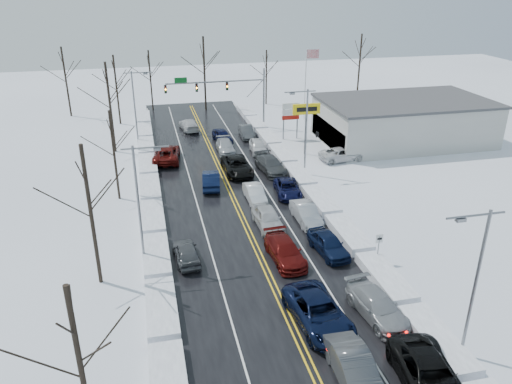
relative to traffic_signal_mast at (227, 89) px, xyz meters
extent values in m
plane|color=white|center=(-3.45, -27.99, -5.48)|extent=(160.00, 160.00, 0.00)
cube|color=black|center=(-3.45, -25.99, -5.47)|extent=(14.00, 84.00, 0.01)
cube|color=white|center=(-11.05, -25.99, -5.48)|extent=(1.90, 72.00, 0.72)
cube|color=white|center=(4.15, -25.99, -5.48)|extent=(1.90, 72.00, 0.72)
cylinder|color=slate|center=(5.05, 0.01, -1.48)|extent=(0.24, 0.24, 8.00)
cylinder|color=slate|center=(-1.45, 0.01, 1.02)|extent=(13.00, 0.18, 0.18)
cylinder|color=slate|center=(3.85, 0.01, -0.08)|extent=(2.33, 0.10, 2.33)
cube|color=#0C591E|center=(-5.95, 0.01, 1.42)|extent=(1.60, 0.08, 0.70)
cube|color=black|center=(0.05, 0.01, 0.37)|extent=(0.32, 0.25, 1.05)
sphere|color=#3F0705|center=(0.05, -0.15, 0.67)|extent=(0.20, 0.20, 0.20)
sphere|color=orange|center=(0.05, -0.15, 0.37)|extent=(0.22, 0.22, 0.22)
sphere|color=black|center=(0.05, -0.15, 0.07)|extent=(0.20, 0.20, 0.20)
cube|color=black|center=(-3.95, 0.01, 0.37)|extent=(0.32, 0.25, 1.05)
sphere|color=#3F0705|center=(-3.95, -0.15, 0.67)|extent=(0.20, 0.20, 0.20)
sphere|color=orange|center=(-3.95, -0.15, 0.37)|extent=(0.22, 0.22, 0.22)
sphere|color=black|center=(-3.95, -0.15, 0.07)|extent=(0.20, 0.20, 0.20)
cube|color=black|center=(-7.95, 0.01, 0.37)|extent=(0.32, 0.25, 1.05)
sphere|color=#3F0705|center=(-7.95, -0.15, 0.67)|extent=(0.20, 0.20, 0.20)
sphere|color=orange|center=(-7.95, -0.15, 0.37)|extent=(0.22, 0.22, 0.22)
sphere|color=black|center=(-7.95, -0.15, 0.07)|extent=(0.20, 0.20, 0.20)
cylinder|color=slate|center=(7.05, -11.99, -2.68)|extent=(0.20, 0.20, 5.60)
cube|color=yellow|center=(7.05, -11.99, -0.08)|extent=(3.20, 0.30, 1.20)
cube|color=black|center=(7.05, -12.16, -0.08)|extent=(2.40, 0.04, 0.50)
cylinder|color=slate|center=(6.15, -5.99, -3.48)|extent=(0.16, 0.16, 4.00)
cylinder|color=slate|center=(7.95, -5.99, -3.48)|extent=(0.16, 0.16, 4.00)
cube|color=white|center=(7.05, -5.99, -1.18)|extent=(2.20, 0.22, 0.70)
cube|color=white|center=(7.05, -5.99, -1.98)|extent=(2.20, 0.22, 0.70)
cube|color=#9F140C|center=(7.05, -5.99, -2.68)|extent=(2.20, 0.22, 0.50)
cylinder|color=slate|center=(4.75, -35.99, -4.38)|extent=(0.08, 0.08, 2.20)
cube|color=white|center=(4.75, -35.99, -3.48)|extent=(0.55, 0.05, 0.70)
cube|color=black|center=(4.75, -36.03, -3.48)|extent=(0.35, 0.02, 0.15)
cylinder|color=silver|center=(11.55, 2.01, -0.48)|extent=(0.14, 0.14, 10.00)
cube|color=#B8B8B3|center=(20.55, -9.99, -2.98)|extent=(20.00, 12.00, 5.00)
cube|color=#262628|center=(10.60, -9.99, -3.88)|extent=(0.10, 11.00, 2.80)
cube|color=#3F3F42|center=(20.55, -9.99, -0.33)|extent=(20.40, 12.40, 0.30)
cylinder|color=slate|center=(5.05, -45.99, -0.98)|extent=(0.18, 0.18, 9.00)
cylinder|color=slate|center=(4.25, -45.99, 3.32)|extent=(3.20, 0.12, 0.12)
cube|color=slate|center=(3.45, -45.99, 3.17)|extent=(0.50, 0.25, 0.18)
cylinder|color=slate|center=(5.05, -17.99, -0.98)|extent=(0.18, 0.18, 9.00)
cylinder|color=slate|center=(4.25, -17.99, 3.32)|extent=(3.20, 0.12, 0.12)
cube|color=slate|center=(3.45, -17.99, 3.17)|extent=(0.50, 0.25, 0.18)
cylinder|color=slate|center=(-11.95, -31.99, -0.98)|extent=(0.18, 0.18, 9.00)
cylinder|color=slate|center=(-11.15, -31.99, 3.32)|extent=(3.20, 0.12, 0.12)
cube|color=slate|center=(-10.35, -31.99, 3.17)|extent=(0.50, 0.25, 0.18)
cylinder|color=slate|center=(-11.95, -3.99, -0.98)|extent=(0.18, 0.18, 9.00)
cylinder|color=slate|center=(-11.15, -3.99, 3.32)|extent=(3.20, 0.12, 0.12)
cube|color=slate|center=(-10.35, -3.99, 3.17)|extent=(0.50, 0.25, 0.18)
cylinder|color=#2D231C|center=(-14.45, -47.99, -0.98)|extent=(0.24, 0.24, 9.00)
cylinder|color=#2D231C|center=(-14.95, -33.99, -0.48)|extent=(0.27, 0.27, 10.00)
cylinder|color=#2D231C|center=(-13.95, -19.99, -1.23)|extent=(0.23, 0.23, 8.50)
cylinder|color=#2D231C|center=(-14.65, -5.99, -0.23)|extent=(0.28, 0.28, 10.50)
cylinder|color=#2D231C|center=(-14.25, 6.01, -0.73)|extent=(0.25, 0.25, 9.50)
cylinder|color=#2D231C|center=(-21.45, 12.01, -0.48)|extent=(0.27, 0.27, 10.00)
cylinder|color=#2D231C|center=(-9.45, 13.01, -0.98)|extent=(0.24, 0.24, 9.00)
cylinder|color=#2D231C|center=(-1.45, 11.01, 0.02)|extent=(0.29, 0.29, 11.00)
cylinder|color=#2D231C|center=(8.55, 12.51, -1.23)|extent=(0.23, 0.23, 8.50)
cylinder|color=#2D231C|center=(24.55, 13.01, -0.23)|extent=(0.28, 0.28, 10.50)
imported|color=#424447|center=(-1.62, -46.52, -5.48)|extent=(1.86, 5.15, 1.69)
imported|color=black|center=(-1.84, -41.65, -5.48)|extent=(3.38, 6.35, 1.70)
imported|color=#550D0B|center=(-1.76, -34.11, -5.48)|extent=(2.40, 5.34, 1.52)
imported|color=silver|center=(-1.71, -28.75, -5.48)|extent=(2.11, 4.93, 1.66)
imported|color=white|center=(-1.58, -23.35, -5.48)|extent=(1.54, 4.33, 1.42)
imported|color=black|center=(-1.83, -16.15, -5.48)|extent=(2.83, 5.95, 1.64)
imported|color=#AAAEB3|center=(-1.89, -9.15, -5.48)|extent=(2.14, 4.87, 1.39)
imported|color=black|center=(-1.60, -5.29, -5.48)|extent=(2.39, 4.71, 1.54)
imported|color=#929599|center=(1.94, -41.78, -5.48)|extent=(2.77, 5.48, 1.53)
imported|color=black|center=(1.73, -33.90, -5.48)|extent=(2.38, 4.80, 1.57)
imported|color=#AAADB3|center=(1.71, -28.58, -5.48)|extent=(1.70, 4.73, 1.55)
imported|color=black|center=(1.79, -22.79, -5.48)|extent=(2.75, 5.03, 1.34)
imported|color=#3E4143|center=(1.72, -16.61, -5.48)|extent=(2.84, 5.72, 1.60)
imported|color=silver|center=(1.84, -10.24, -5.48)|extent=(2.15, 4.62, 1.53)
imported|color=#404346|center=(1.75, -4.06, -5.48)|extent=(1.75, 4.57, 1.49)
imported|color=black|center=(-5.08, -19.22, -5.48)|extent=(2.27, 4.94, 1.57)
imported|color=#520D0A|center=(-8.88, -10.63, -5.48)|extent=(3.58, 6.50, 1.72)
imported|color=silver|center=(-5.15, 0.87, -5.48)|extent=(2.66, 5.29, 1.47)
imported|color=#46494C|center=(-8.88, -32.58, -5.48)|extent=(1.98, 4.34, 1.44)
imported|color=silver|center=(10.54, -14.97, -5.48)|extent=(5.49, 2.88, 1.47)
imported|color=#3A3C3F|center=(13.60, -13.28, -5.48)|extent=(2.22, 4.95, 1.41)
imported|color=black|center=(11.66, -4.93, -5.48)|extent=(2.62, 5.22, 1.71)
camera|label=1|loc=(-11.07, -64.68, 14.16)|focal=35.00mm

